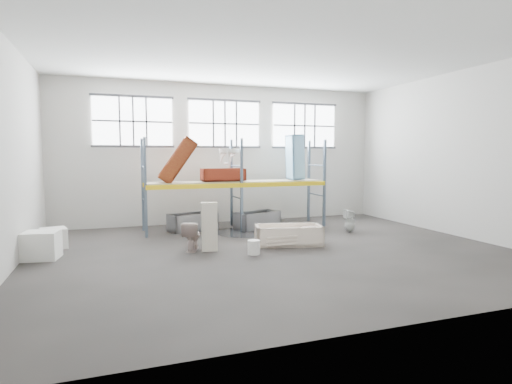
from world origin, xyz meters
name	(u,v)px	position (x,y,z in m)	size (l,w,h in m)	color
floor	(275,253)	(0.00, 0.00, -0.05)	(12.00, 10.00, 0.10)	#433D3A
ceiling	(276,51)	(0.00, 0.00, 5.05)	(12.00, 10.00, 0.10)	silver
wall_back	(224,154)	(0.00, 5.05, 2.50)	(12.00, 0.10, 5.00)	#BAB5AB
wall_front	(412,153)	(0.00, -5.05, 2.50)	(12.00, 0.10, 5.00)	#A49F97
wall_left	(2,154)	(-6.05, 0.00, 2.50)	(0.10, 10.00, 5.00)	#AFABA2
wall_right	(461,154)	(6.05, 0.00, 2.50)	(0.10, 10.00, 5.00)	#A8A59D
window_left	(133,121)	(-3.20, 4.94, 3.60)	(2.60, 0.04, 1.60)	white
window_mid	(225,124)	(0.00, 4.94, 3.60)	(2.60, 0.04, 1.60)	white
window_right	(304,126)	(3.20, 4.94, 3.60)	(2.60, 0.04, 1.60)	white
rack_upright_la	(145,188)	(-3.00, 2.90, 1.50)	(0.08, 0.08, 3.00)	slate
rack_upright_lb	(143,185)	(-3.00, 4.10, 1.50)	(0.08, 0.08, 3.00)	slate
rack_upright_ma	(242,185)	(0.00, 2.90, 1.50)	(0.08, 0.08, 3.00)	slate
rack_upright_mb	(231,183)	(0.00, 4.10, 1.50)	(0.08, 0.08, 3.00)	slate
rack_upright_ra	(324,183)	(3.00, 2.90, 1.50)	(0.08, 0.08, 3.00)	slate
rack_upright_rb	(309,181)	(3.00, 4.10, 1.50)	(0.08, 0.08, 3.00)	slate
rack_beam_front	(242,185)	(0.00, 2.90, 1.50)	(6.00, 0.10, 0.14)	yellow
rack_beam_back	(231,183)	(0.00, 4.10, 1.50)	(6.00, 0.10, 0.14)	yellow
shelf_deck	(236,182)	(0.00, 3.50, 1.58)	(5.90, 1.10, 0.03)	gray
wet_patch	(244,232)	(0.00, 2.70, 0.00)	(1.80, 1.80, 0.00)	black
bathtub_beige	(288,235)	(0.62, 0.57, 0.27)	(1.82, 0.86, 0.53)	#F6E0CA
cistern_spare	(309,233)	(1.27, 0.60, 0.28)	(0.39, 0.19, 0.38)	beige
sink_in_tub	(286,240)	(0.53, 0.49, 0.16)	(0.44, 0.44, 0.15)	beige
toilet_beige	(192,236)	(-2.02, 0.78, 0.38)	(0.42, 0.75, 0.76)	beige
cistern_tall	(209,227)	(-1.60, 0.57, 0.63)	(0.41, 0.26, 1.26)	beige
toilet_white	(350,221)	(3.22, 1.59, 0.37)	(0.33, 0.34, 0.73)	silver
steel_tub_left	(193,222)	(-1.47, 3.59, 0.28)	(1.55, 0.72, 0.57)	#95969C
steel_tub_right	(257,220)	(0.65, 3.26, 0.28)	(1.54, 0.72, 0.56)	#A7A8AF
rust_tub_flat	(223,175)	(-0.45, 3.53, 1.82)	(1.42, 0.67, 0.40)	maroon
rust_tub_tilted	(177,161)	(-1.95, 3.48, 2.29)	(1.57, 0.74, 0.44)	brown
sink_on_shelf	(229,166)	(-0.28, 3.34, 2.09)	(0.70, 0.54, 0.62)	white
blue_tub_upright	(295,157)	(2.16, 3.53, 2.40)	(1.55, 0.73, 0.44)	#87C2EC
bucket	(254,247)	(-0.65, -0.18, 0.18)	(0.30, 0.30, 0.35)	white
carton_near	(41,245)	(-5.57, 1.05, 0.33)	(0.77, 0.66, 0.66)	white
carton_far	(54,238)	(-5.45, 2.27, 0.26)	(0.63, 0.63, 0.53)	silver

